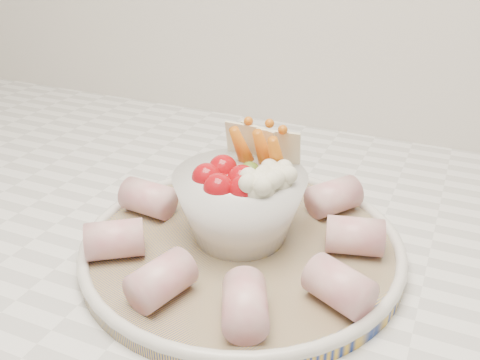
% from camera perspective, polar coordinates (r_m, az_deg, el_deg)
% --- Properties ---
extents(serving_platter, '(0.43, 0.43, 0.02)m').
position_cam_1_polar(serving_platter, '(0.56, 0.23, -6.95)').
color(serving_platter, navy).
rests_on(serving_platter, kitchen_counter).
extents(veggie_bowl, '(0.13, 0.13, 0.11)m').
position_cam_1_polar(veggie_bowl, '(0.54, 0.16, -2.16)').
color(veggie_bowl, white).
rests_on(veggie_bowl, serving_platter).
extents(cured_meat_rolls, '(0.30, 0.30, 0.04)m').
position_cam_1_polar(cured_meat_rolls, '(0.54, 0.23, -4.95)').
color(cured_meat_rolls, '#BD5665').
rests_on(cured_meat_rolls, serving_platter).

